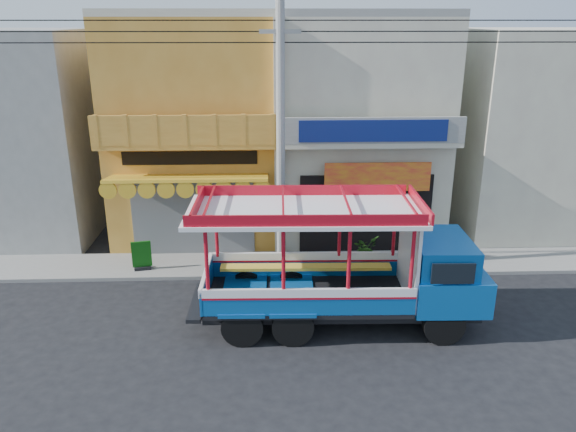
# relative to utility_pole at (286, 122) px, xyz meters

# --- Properties ---
(ground) EXTENTS (90.00, 90.00, 0.00)m
(ground) POSITION_rel_utility_pole_xyz_m (0.85, -3.30, -5.03)
(ground) COLOR black
(ground) RESTS_ON ground
(sidewalk) EXTENTS (30.00, 2.00, 0.12)m
(sidewalk) POSITION_rel_utility_pole_xyz_m (0.85, 0.70, -4.97)
(sidewalk) COLOR slate
(sidewalk) RESTS_ON ground
(shophouse_left) EXTENTS (6.00, 7.50, 8.24)m
(shophouse_left) POSITION_rel_utility_pole_xyz_m (-3.15, 4.66, -0.92)
(shophouse_left) COLOR #B97B29
(shophouse_left) RESTS_ON ground
(shophouse_right) EXTENTS (6.00, 6.75, 8.24)m
(shophouse_right) POSITION_rel_utility_pole_xyz_m (2.85, 4.66, -0.93)
(shophouse_right) COLOR #BCAF9A
(shophouse_right) RESTS_ON ground
(party_pilaster) EXTENTS (0.35, 0.30, 8.00)m
(party_pilaster) POSITION_rel_utility_pole_xyz_m (-0.15, 1.55, -1.03)
(party_pilaster) COLOR #BCAF9A
(party_pilaster) RESTS_ON ground
(filler_building_left) EXTENTS (6.00, 6.00, 7.60)m
(filler_building_left) POSITION_rel_utility_pole_xyz_m (-10.15, 4.70, -1.23)
(filler_building_left) COLOR gray
(filler_building_left) RESTS_ON ground
(filler_building_right) EXTENTS (6.00, 6.00, 7.60)m
(filler_building_right) POSITION_rel_utility_pole_xyz_m (9.85, 4.70, -1.23)
(filler_building_right) COLOR #BCAF9A
(filler_building_right) RESTS_ON ground
(utility_pole) EXTENTS (28.00, 0.26, 9.00)m
(utility_pole) POSITION_rel_utility_pole_xyz_m (0.00, 0.00, 0.00)
(utility_pole) COLOR gray
(utility_pole) RESTS_ON ground
(songthaew_truck) EXTENTS (7.80, 2.77, 3.61)m
(songthaew_truck) POSITION_rel_utility_pole_xyz_m (1.88, -3.21, -3.29)
(songthaew_truck) COLOR black
(songthaew_truck) RESTS_ON ground
(green_sign) EXTENTS (0.63, 0.39, 0.97)m
(green_sign) POSITION_rel_utility_pole_xyz_m (-4.72, 0.35, -4.50)
(green_sign) COLOR black
(green_sign) RESTS_ON sidewalk
(potted_plant_a) EXTENTS (1.07, 1.06, 0.90)m
(potted_plant_a) POSITION_rel_utility_pole_xyz_m (2.74, 0.76, -4.46)
(potted_plant_a) COLOR #254F16
(potted_plant_a) RESTS_ON sidewalk
(potted_plant_b) EXTENTS (0.63, 0.63, 0.90)m
(potted_plant_b) POSITION_rel_utility_pole_xyz_m (4.49, 1.00, -4.46)
(potted_plant_b) COLOR #254F16
(potted_plant_b) RESTS_ON sidewalk
(potted_plant_c) EXTENTS (0.80, 0.80, 1.01)m
(potted_plant_c) POSITION_rel_utility_pole_xyz_m (5.59, 0.79, -4.41)
(potted_plant_c) COLOR #254F16
(potted_plant_c) RESTS_ON sidewalk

